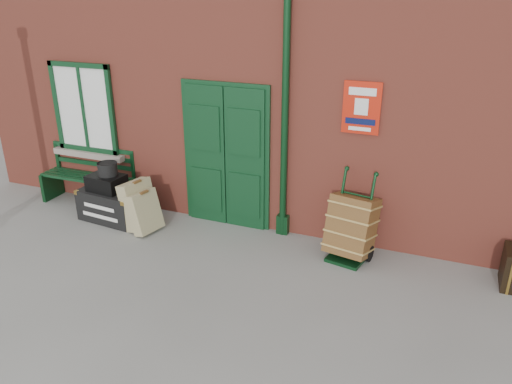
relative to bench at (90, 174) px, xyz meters
The scene contains 9 objects.
ground 3.19m from the bench, 25.02° to the right, with size 80.00×80.00×0.00m, color gray.
station_building 3.94m from the bench, 37.20° to the left, with size 10.30×4.30×4.36m.
bench is the anchor object (origin of this frame).
houdini_trunk 0.92m from the bench, 30.69° to the right, with size 1.02×0.56×0.51m, color black.
strongbox 0.85m from the bench, 32.43° to the right, with size 0.56×0.41×0.25m, color black.
hatbox 0.92m from the bench, 29.65° to the right, with size 0.30×0.30×0.20m, color black.
suitcase_back 1.43m from the bench, 21.19° to the right, with size 0.21×0.53×0.74m, color tan.
suitcase_front 1.64m from the bench, 22.18° to the right, with size 0.19×0.48×0.64m, color tan.
porter_trolley 4.62m from the bench, ahead, with size 0.70×0.74×1.23m.
Camera 1 is at (2.82, -5.10, 3.57)m, focal length 35.00 mm.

